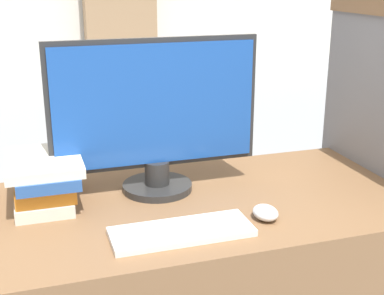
{
  "coord_description": "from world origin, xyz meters",
  "views": [
    {
      "loc": [
        -0.46,
        -0.98,
        1.34
      ],
      "look_at": [
        -0.06,
        0.28,
        0.91
      ],
      "focal_mm": 50.0,
      "sensor_mm": 36.0,
      "label": 1
    }
  ],
  "objects": [
    {
      "name": "book_stack",
      "position": [
        -0.43,
        0.43,
        0.81
      ],
      "size": [
        0.2,
        0.27,
        0.14
      ],
      "color": "silver",
      "rests_on": "desk"
    },
    {
      "name": "keyboard",
      "position": [
        -0.13,
        0.13,
        0.75
      ],
      "size": [
        0.34,
        0.13,
        0.02
      ],
      "color": "white",
      "rests_on": "desk"
    },
    {
      "name": "mouse",
      "position": [
        0.1,
        0.15,
        0.76
      ],
      "size": [
        0.06,
        0.08,
        0.03
      ],
      "color": "silver",
      "rests_on": "desk"
    },
    {
      "name": "monitor",
      "position": [
        -0.12,
        0.43,
        0.96
      ],
      "size": [
        0.59,
        0.2,
        0.44
      ],
      "color": "#282828",
      "rests_on": "desk"
    },
    {
      "name": "carrel_divider",
      "position": [
        0.59,
        0.33,
        0.64
      ],
      "size": [
        0.07,
        0.66,
        1.27
      ],
      "color": "slate",
      "rests_on": "ground_plane"
    },
    {
      "name": "far_chair",
      "position": [
        0.17,
        1.92,
        0.54
      ],
      "size": [
        0.44,
        0.44,
        0.98
      ],
      "rotation": [
        0.0,
        0.0,
        -0.61
      ],
      "color": "#38281E",
      "rests_on": "ground_plane"
    },
    {
      "name": "bookshelf_far",
      "position": [
        0.91,
        6.64,
        0.9
      ],
      "size": [
        0.99,
        0.32,
        1.81
      ],
      "color": "#9E7A56",
      "rests_on": "ground_plane"
    }
  ]
}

